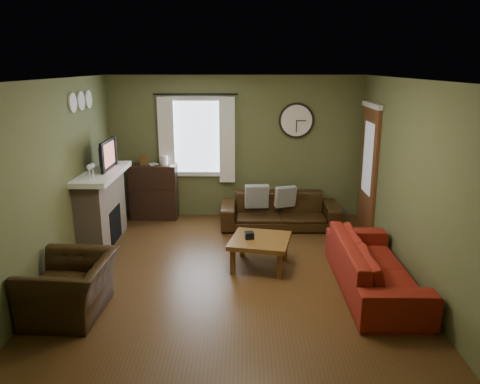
{
  "coord_description": "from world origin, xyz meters",
  "views": [
    {
      "loc": [
        0.15,
        -5.91,
        2.77
      ],
      "look_at": [
        0.1,
        0.4,
        1.05
      ],
      "focal_mm": 35.0,
      "sensor_mm": 36.0,
      "label": 1
    }
  ],
  "objects_px": {
    "sofa_brown": "(280,211)",
    "sofa_red": "(374,266)",
    "armchair": "(70,287)",
    "coffee_table": "(260,253)",
    "bookshelf": "(154,192)"
  },
  "relations": [
    {
      "from": "sofa_brown",
      "to": "sofa_red",
      "type": "height_order",
      "value": "sofa_red"
    },
    {
      "from": "armchair",
      "to": "coffee_table",
      "type": "bearing_deg",
      "value": 123.24
    },
    {
      "from": "sofa_red",
      "to": "armchair",
      "type": "xyz_separation_m",
      "value": [
        -3.62,
        -0.66,
        0.01
      ]
    },
    {
      "from": "sofa_brown",
      "to": "coffee_table",
      "type": "xyz_separation_m",
      "value": [
        -0.4,
        -1.71,
        -0.09
      ]
    },
    {
      "from": "coffee_table",
      "to": "armchair",
      "type": "bearing_deg",
      "value": -149.1
    },
    {
      "from": "armchair",
      "to": "coffee_table",
      "type": "xyz_separation_m",
      "value": [
        2.2,
        1.32,
        -0.12
      ]
    },
    {
      "from": "bookshelf",
      "to": "armchair",
      "type": "relative_size",
      "value": 0.99
    },
    {
      "from": "bookshelf",
      "to": "coffee_table",
      "type": "xyz_separation_m",
      "value": [
        1.89,
        -2.18,
        -0.29
      ]
    },
    {
      "from": "bookshelf",
      "to": "armchair",
      "type": "height_order",
      "value": "bookshelf"
    },
    {
      "from": "sofa_red",
      "to": "armchair",
      "type": "distance_m",
      "value": 3.68
    },
    {
      "from": "sofa_red",
      "to": "coffee_table",
      "type": "relative_size",
      "value": 2.73
    },
    {
      "from": "bookshelf",
      "to": "sofa_brown",
      "type": "relative_size",
      "value": 0.5
    },
    {
      "from": "bookshelf",
      "to": "armchair",
      "type": "xyz_separation_m",
      "value": [
        -0.31,
        -3.49,
        -0.18
      ]
    },
    {
      "from": "sofa_red",
      "to": "coffee_table",
      "type": "distance_m",
      "value": 1.57
    },
    {
      "from": "sofa_brown",
      "to": "coffee_table",
      "type": "relative_size",
      "value": 2.56
    }
  ]
}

